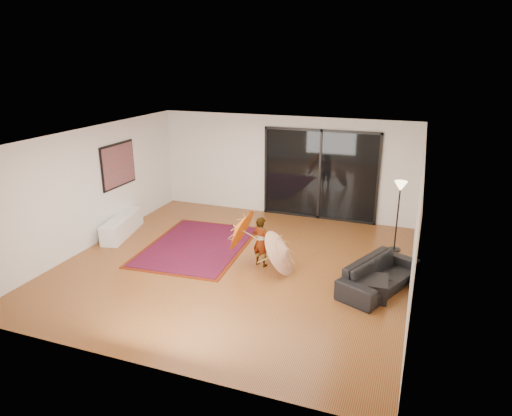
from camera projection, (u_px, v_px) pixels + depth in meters
The scene contains 17 objects.
floor at pixel (235, 264), 9.61m from camera, with size 7.00×7.00×0.00m, color brown.
ceiling at pixel (233, 137), 8.76m from camera, with size 7.00×7.00×0.00m, color white.
wall_back at pixel (284, 166), 12.30m from camera, with size 7.00×7.00×0.00m, color silver.
wall_front at pixel (133, 280), 6.07m from camera, with size 7.00×7.00×0.00m, color silver.
wall_left at pixel (91, 187), 10.32m from camera, with size 7.00×7.00×0.00m, color silver.
wall_right at pixel (417, 225), 8.05m from camera, with size 7.00×7.00×0.00m, color silver.
sliding_door at pixel (320, 175), 12.00m from camera, with size 3.06×0.07×2.40m.
painting at pixel (118, 165), 11.11m from camera, with size 0.04×1.28×1.08m.
media_console at pixel (122, 226), 11.17m from camera, with size 0.42×1.66×0.46m, color white.
speaker at pixel (123, 228), 11.19m from camera, with size 0.30×0.30×0.35m, color #424244.
persian_rug at pixel (197, 246), 10.54m from camera, with size 2.38×3.20×0.02m.
sofa at pixel (380, 275), 8.55m from camera, with size 1.90×0.74×0.56m, color black.
ottoman at pixel (370, 287), 8.29m from camera, with size 0.63×0.63×0.36m, color black.
floor_lamp at pixel (400, 196), 9.93m from camera, with size 0.28×0.28×1.61m.
child at pixel (261, 242), 9.42m from camera, with size 0.39×0.26×1.07m, color #999999.
parasol_orange at pixel (235, 230), 9.49m from camera, with size 0.53×0.92×0.91m.
parasol_white at pixel (287, 250), 9.10m from camera, with size 0.68×0.97×0.99m.
Camera 1 is at (3.41, -8.06, 4.19)m, focal length 32.00 mm.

